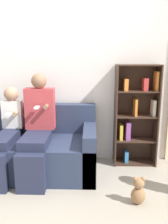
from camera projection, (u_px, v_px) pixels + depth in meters
ground_plane at (46, 192)px, 2.68m from camera, size 14.00×14.00×0.00m
back_wall at (56, 73)px, 3.35m from camera, size 10.00×0.06×2.55m
couch at (30, 150)px, 3.13m from camera, size 1.73×0.86×0.85m
adult_seated at (37, 126)px, 2.94m from camera, size 0.38×0.80×1.29m
child_seated at (6, 133)px, 2.93m from camera, size 0.27×0.82×1.11m
bookshelf at (135, 114)px, 3.30m from camera, size 0.58×0.29×1.40m
teddy_bear at (138, 191)px, 2.43m from camera, size 0.15×0.12×0.30m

